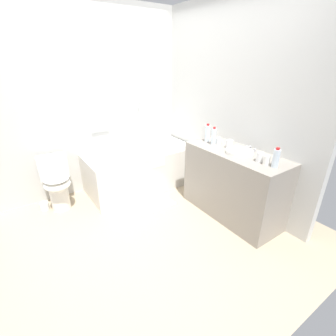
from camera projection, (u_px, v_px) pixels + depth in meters
The scene contains 17 objects.
ground_plane at pixel (137, 222), 3.03m from camera, with size 3.71×3.71×0.00m, color tan.
wall_back_tiled at pixel (91, 103), 3.43m from camera, with size 3.11×0.10×2.57m, color silver.
wall_right_mirror at pixel (226, 106), 3.22m from camera, with size 0.10×2.78×2.57m, color silver.
bathtub at pixel (141, 167), 3.76m from camera, with size 1.63×0.77×1.31m.
toilet at pixel (57, 183), 3.18m from camera, with size 0.39×0.51×0.72m.
vanity_counter at pixel (233, 184), 3.02m from camera, with size 0.53×1.27×0.86m, color gray.
sink_basin at pixel (240, 152), 2.79m from camera, with size 0.31×0.31×0.04m, color white.
sink_faucet at pixel (250, 148), 2.88m from camera, with size 0.11×0.15×0.06m.
water_bottle_0 at pixel (276, 158), 2.41m from camera, with size 0.07×0.07×0.21m.
water_bottle_1 at pixel (207, 133), 3.16m from camera, with size 0.07×0.07×0.24m.
water_bottle_2 at pixel (214, 137), 3.04m from camera, with size 0.06×0.06×0.23m.
drinking_glass_0 at pixel (260, 157), 2.55m from camera, with size 0.08×0.08×0.10m, color white.
drinking_glass_1 at pixel (218, 141), 3.10m from camera, with size 0.06×0.06×0.08m, color white.
drinking_glass_2 at pixel (266, 160), 2.48m from camera, with size 0.07×0.07×0.10m, color white.
drinking_glass_3 at pixel (229, 144), 2.95m from camera, with size 0.08×0.08×0.10m, color white.
bath_mat at pixel (154, 204), 3.38m from camera, with size 0.53×0.33×0.01m, color white.
toilet_paper_roll at pixel (45, 206), 3.25m from camera, with size 0.11×0.11×0.11m, color white.
Camera 1 is at (-1.09, -2.26, 1.86)m, focal length 25.96 mm.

